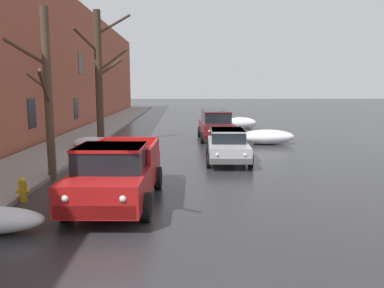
{
  "coord_description": "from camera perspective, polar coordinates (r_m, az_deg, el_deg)",
  "views": [
    {
      "loc": [
        -0.13,
        -4.09,
        3.28
      ],
      "look_at": [
        0.25,
        10.18,
        1.17
      ],
      "focal_mm": 36.53,
      "sensor_mm": 36.0,
      "label": 1
    }
  ],
  "objects": [
    {
      "name": "pickup_truck_red_approaching_near_lane",
      "position": [
        11.11,
        -10.97,
        -4.22
      ],
      "size": [
        2.35,
        5.2,
        1.76
      ],
      "color": "red",
      "rests_on": "ground"
    },
    {
      "name": "snow_bank_near_corner_right",
      "position": [
        30.81,
        7.21,
        3.03
      ],
      "size": [
        2.51,
        1.18,
        0.89
      ],
      "color": "white",
      "rests_on": "ground"
    },
    {
      "name": "brick_townhouse_facade",
      "position": [
        23.67,
        -22.64,
        11.87
      ],
      "size": [
        0.63,
        80.0,
        9.94
      ],
      "color": "#9E4C38",
      "rests_on": "ground"
    },
    {
      "name": "bare_tree_mid_block",
      "position": [
        22.89,
        -13.29,
        9.85
      ],
      "size": [
        2.84,
        2.79,
        7.45
      ],
      "color": "#423323",
      "rests_on": "ground"
    },
    {
      "name": "snow_bank_along_right_kerb",
      "position": [
        21.37,
        -14.3,
        0.16
      ],
      "size": [
        1.92,
        1.11,
        0.63
      ],
      "color": "white",
      "rests_on": "ground"
    },
    {
      "name": "bare_tree_second_along_sidewalk",
      "position": [
        14.61,
        -20.51,
        7.2
      ],
      "size": [
        2.27,
        2.81,
        5.96
      ],
      "color": "#4C3D2D",
      "rests_on": "ground"
    },
    {
      "name": "fire_hydrant",
      "position": [
        12.26,
        -23.47,
        -6.11
      ],
      "size": [
        0.42,
        0.22,
        0.71
      ],
      "color": "gold",
      "rests_on": "ground"
    },
    {
      "name": "left_sidewalk_slab",
      "position": [
        23.18,
        -17.15,
        0.08
      ],
      "size": [
        3.16,
        80.0,
        0.15
      ],
      "primitive_type": "cube",
      "color": "gray",
      "rests_on": "ground"
    },
    {
      "name": "sedan_silver_parked_kerbside_close",
      "position": [
        17.12,
        5.22,
        -0.12
      ],
      "size": [
        2.03,
        4.25,
        1.42
      ],
      "color": "#B7B7BC",
      "rests_on": "ground"
    },
    {
      "name": "snow_bank_along_left_kerb",
      "position": [
        22.76,
        10.87,
        0.99
      ],
      "size": [
        3.15,
        1.38,
        0.83
      ],
      "color": "white",
      "rests_on": "ground"
    },
    {
      "name": "suv_maroon_parked_kerbside_mid",
      "position": [
        24.07,
        3.46,
        2.94
      ],
      "size": [
        2.07,
        4.82,
        1.82
      ],
      "color": "maroon",
      "rests_on": "ground"
    }
  ]
}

